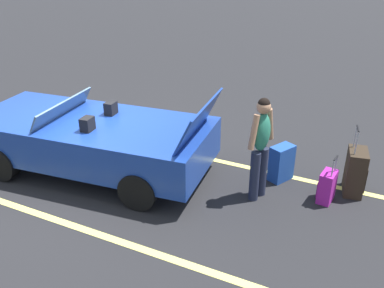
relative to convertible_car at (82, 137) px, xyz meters
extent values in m
plane|color=black|center=(-0.20, -0.02, -0.59)|extent=(80.00, 80.00, 0.00)
cube|color=#EAE066|center=(-0.20, -1.25, -0.59)|extent=(18.00, 0.12, 0.01)
cube|color=#EAE066|center=(-0.20, 1.45, -0.59)|extent=(18.00, 0.12, 0.01)
cube|color=navy|center=(-0.20, -0.02, 0.03)|extent=(4.26, 2.19, 0.64)
cube|color=navy|center=(1.23, 0.13, -0.08)|extent=(1.48, 1.80, 0.38)
cube|color=slate|center=(0.31, 0.03, 0.50)|extent=(0.34, 1.56, 0.31)
cube|color=black|center=(-0.44, 0.32, 0.46)|extent=(0.18, 0.24, 0.22)
cube|color=black|center=(-0.36, -0.41, 0.46)|extent=(0.18, 0.24, 0.22)
cube|color=navy|center=(-2.13, -0.23, 0.63)|extent=(0.46, 1.52, 0.59)
cylinder|color=black|center=(0.98, 0.92, -0.29)|extent=(0.62, 0.28, 0.60)
cylinder|color=black|center=(1.15, -0.69, -0.29)|extent=(0.62, 0.28, 0.60)
cylinder|color=black|center=(-1.55, 0.65, -0.29)|extent=(0.62, 0.28, 0.60)
cylinder|color=black|center=(-1.38, -0.96, -0.29)|extent=(0.62, 0.28, 0.60)
cube|color=#2D2319|center=(-4.40, -1.21, -0.22)|extent=(0.36, 0.52, 0.74)
cube|color=black|center=(-4.55, -1.24, -0.28)|extent=(0.08, 0.38, 0.41)
cylinder|color=gray|center=(-4.30, -1.33, 0.33)|extent=(0.02, 0.02, 0.37)
cylinder|color=gray|center=(-4.35, -1.07, 0.33)|extent=(0.02, 0.02, 0.37)
cylinder|color=black|center=(-4.32, -1.20, 0.51)|extent=(0.07, 0.26, 0.03)
sphere|color=black|center=(-4.27, -1.36, -0.57)|extent=(0.04, 0.04, 0.04)
sphere|color=black|center=(-4.33, -1.03, -0.57)|extent=(0.04, 0.04, 0.04)
cube|color=#1E479E|center=(-3.25, -1.10, -0.28)|extent=(0.39, 0.47, 0.62)
cube|color=navy|center=(-3.14, -1.16, -0.33)|extent=(0.16, 0.29, 0.34)
sphere|color=black|center=(-3.27, -0.94, -0.57)|extent=(0.04, 0.04, 0.04)
sphere|color=black|center=(-3.40, -1.19, -0.57)|extent=(0.04, 0.04, 0.04)
cube|color=#991E8C|center=(-4.06, -0.77, -0.34)|extent=(0.24, 0.36, 0.50)
cube|color=#721669|center=(-3.95, -0.78, -0.38)|extent=(0.05, 0.27, 0.28)
cylinder|color=gray|center=(-4.10, -0.67, 0.04)|extent=(0.02, 0.02, 0.26)
cylinder|color=gray|center=(-4.13, -0.86, 0.04)|extent=(0.02, 0.02, 0.26)
cylinder|color=black|center=(-4.11, -0.76, 0.17)|extent=(0.05, 0.19, 0.03)
sphere|color=black|center=(-4.12, -0.64, -0.57)|extent=(0.04, 0.04, 0.04)
sphere|color=black|center=(-4.15, -0.88, -0.57)|extent=(0.04, 0.04, 0.04)
cylinder|color=#1E2338|center=(-3.03, -0.32, -0.18)|extent=(0.19, 0.19, 0.82)
cylinder|color=#1E2338|center=(-3.09, -0.51, -0.18)|extent=(0.19, 0.19, 0.82)
ellipsoid|color=#267259|center=(-3.06, -0.42, 0.53)|extent=(0.31, 0.37, 0.60)
sphere|color=#A37556|center=(-3.06, -0.42, 0.92)|extent=(0.21, 0.21, 0.21)
sphere|color=black|center=(-3.06, -0.42, 0.97)|extent=(0.18, 0.18, 0.18)
cylinder|color=#A37556|center=(-3.00, -0.22, 0.59)|extent=(0.14, 0.21, 0.53)
cylinder|color=#A37556|center=(-3.12, -0.61, 0.59)|extent=(0.14, 0.21, 0.53)
camera|label=1|loc=(-4.53, 5.01, 3.04)|focal=38.66mm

